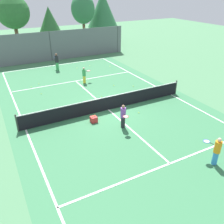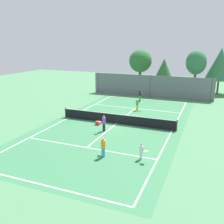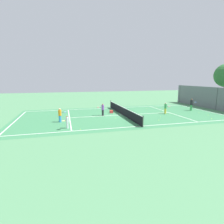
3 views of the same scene
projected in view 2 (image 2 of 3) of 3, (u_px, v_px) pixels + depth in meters
name	position (u px, v px, depth m)	size (l,w,h in m)	color
ground_plane	(116.00, 124.00, 24.95)	(80.00, 80.00, 0.00)	#4C8456
court_surface	(116.00, 124.00, 24.95)	(13.00, 25.00, 0.01)	#387A4C
tennis_net	(116.00, 119.00, 24.81)	(11.90, 0.10, 1.10)	#333833
perimeter_fence	(150.00, 86.00, 37.03)	(18.00, 0.12, 3.20)	slate
tree_0	(196.00, 63.00, 38.19)	(3.08, 2.94, 6.75)	brown
tree_1	(140.00, 61.00, 40.91)	(3.70, 3.70, 6.78)	brown
tree_2	(220.00, 64.00, 38.12)	(4.31, 4.31, 7.06)	brown
tree_3	(164.00, 68.00, 39.51)	(2.59, 2.59, 5.41)	brown
player_0	(137.00, 105.00, 29.55)	(0.88, 0.57, 1.41)	yellow
player_1	(141.00, 151.00, 17.16)	(0.77, 0.67, 1.16)	silver
player_2	(103.00, 147.00, 17.50)	(0.50, 0.90, 1.46)	#388CD8
player_3	(140.00, 95.00, 34.04)	(0.44, 0.94, 1.69)	#3FA559
player_4	(104.00, 123.00, 22.66)	(0.52, 0.90, 1.48)	#232328
ball_crate	(98.00, 123.00, 24.54)	(0.39, 0.38, 0.43)	red
tennis_ball_0	(135.00, 121.00, 25.61)	(0.07, 0.07, 0.07)	#CCE533
tennis_ball_1	(156.00, 154.00, 18.04)	(0.07, 0.07, 0.07)	#CCE533
tennis_ball_2	(149.00, 116.00, 27.43)	(0.07, 0.07, 0.07)	#CCE533
tennis_ball_3	(128.00, 118.00, 26.69)	(0.07, 0.07, 0.07)	#CCE533
tennis_ball_4	(105.00, 108.00, 30.54)	(0.07, 0.07, 0.07)	#CCE533
tennis_ball_5	(177.00, 107.00, 31.13)	(0.07, 0.07, 0.07)	#CCE533
tennis_ball_6	(153.00, 103.00, 33.28)	(0.07, 0.07, 0.07)	#CCE533
tennis_ball_7	(127.00, 130.00, 23.13)	(0.07, 0.07, 0.07)	#CCE533
tennis_ball_8	(160.00, 120.00, 26.10)	(0.07, 0.07, 0.07)	#CCE533
tennis_ball_9	(108.00, 105.00, 32.35)	(0.07, 0.07, 0.07)	#CCE533
tennis_ball_10	(114.00, 105.00, 32.46)	(0.07, 0.07, 0.07)	#CCE533
tennis_ball_11	(164.00, 104.00, 32.84)	(0.07, 0.07, 0.07)	#CCE533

